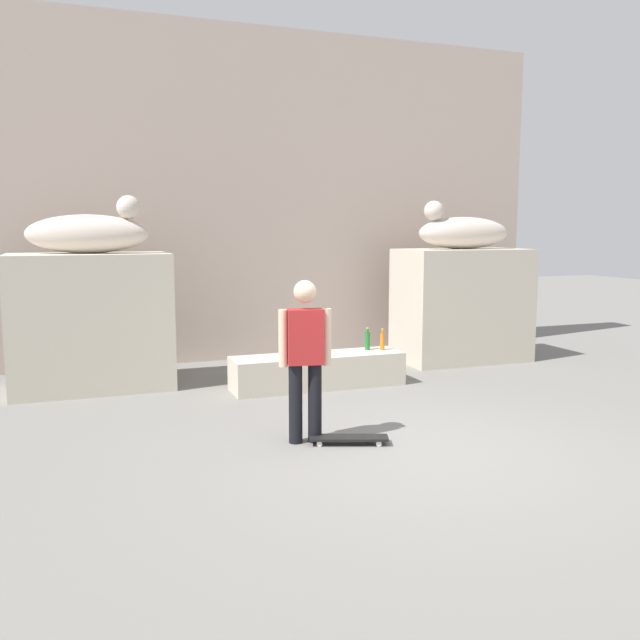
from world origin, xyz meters
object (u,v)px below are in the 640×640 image
Objects in this scene: skater at (305,354)px; bottle_clear at (311,343)px; skateboard at (349,438)px; bottle_orange at (382,341)px; statue_reclining_left at (90,232)px; bottle_blue at (313,349)px; statue_reclining_right at (462,232)px; bottle_green at (367,341)px.

bottle_clear is at bearing 79.31° from skater.
skateboard is 2.75× the size of bottle_clear.
bottle_orange is 1.04× the size of bottle_clear.
bottle_orange is at bearing -10.76° from bottle_clear.
skater is at bearing 170.58° from skateboard.
statue_reclining_left is at bearing 164.31° from bottle_clear.
bottle_orange is 1.13m from bottle_blue.
statue_reclining_left is 5.43× the size of bottle_orange.
bottle_orange reaches higher than skateboard.
bottle_blue is at bearing -170.90° from bottle_orange.
bottle_blue is (0.44, 2.31, 0.51)m from skateboard.
skateboard is at bearing -101.34° from bottle_clear.
statue_reclining_left is 3.35m from bottle_clear.
bottle_clear is at bearing 18.11° from statue_reclining_right.
statue_reclining_left is at bearing 143.64° from skateboard.
bottle_green reaches higher than bottle_blue.
statue_reclining_right is (5.77, 0.01, 0.00)m from statue_reclining_left.
bottle_orange is at bearing 77.93° from skateboard.
statue_reclining_right reaches higher than bottle_green.
statue_reclining_right is at bearing 21.46° from bottle_blue.
skater is at bearing -110.72° from bottle_clear.
bottle_blue is at bearing 24.03° from statue_reclining_right.
statue_reclining_right is 5.26× the size of bottle_orange.
bottle_green is 1.12× the size of bottle_blue.
statue_reclining_right reaches higher than skater.
statue_reclining_left is 5.77m from statue_reclining_right.
statue_reclining_left reaches higher than skater.
statue_reclining_left is 5.84× the size of bottle_blue.
skater is 2.04× the size of skateboard.
statue_reclining_left reaches higher than bottle_clear.
bottle_orange is at bearing -23.23° from bottle_green.
bottle_blue is (2.76, -1.17, -1.56)m from statue_reclining_left.
statue_reclining_left reaches higher than bottle_orange.
skater is 0.97m from skateboard.
skater reaches higher than bottle_green.
statue_reclining_left is 3.97m from skater.
skateboard is 2.98m from bottle_orange.
bottle_green is (1.75, 2.35, -0.33)m from skater.
statue_reclining_right is at bearing 27.94° from bottle_orange.
bottle_clear is (0.10, 0.37, 0.01)m from bottle_blue.
statue_reclining_left reaches higher than bottle_green.
skateboard is (0.39, -0.22, -0.86)m from skater.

